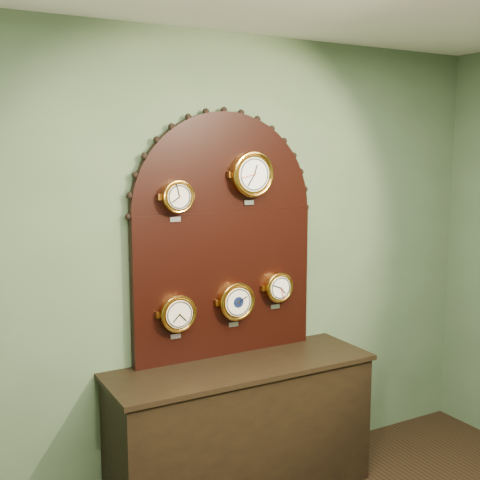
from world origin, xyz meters
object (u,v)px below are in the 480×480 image
shop_counter (242,432)px  hygrometer (177,313)px  display_board (224,228)px  tide_clock (278,287)px  arabic_clock (252,174)px  barometer (236,301)px  roman_clock (177,197)px

shop_counter → hygrometer: (-0.35, 0.15, 0.75)m
display_board → tide_clock: size_ratio=6.18×
arabic_clock → display_board: bearing=156.3°
arabic_clock → barometer: bearing=179.6°
shop_counter → display_board: display_board is taller
shop_counter → roman_clock: bearing=155.4°
roman_clock → hygrometer: 0.68m
shop_counter → tide_clock: 0.92m
roman_clock → arabic_clock: arabic_clock is taller
display_board → tide_clock: display_board is taller
display_board → barometer: bearing=-56.2°
barometer → shop_counter: bearing=-106.4°
shop_counter → arabic_clock: arabic_clock is taller
arabic_clock → tide_clock: (0.20, 0.00, -0.72)m
display_board → arabic_clock: bearing=-23.7°
display_board → roman_clock: display_board is taller
barometer → tide_clock: (0.31, 0.00, 0.06)m
hygrometer → roman_clock: bearing=4.8°
hygrometer → tide_clock: (0.70, 0.00, 0.08)m
roman_clock → tide_clock: 0.92m
hygrometer → barometer: 0.39m
barometer → roman_clock: bearing=179.8°
roman_clock → hygrometer: (-0.01, -0.00, -0.68)m
roman_clock → tide_clock: size_ratio=0.99×
display_board → arabic_clock: (0.15, -0.07, 0.33)m
tide_clock → arabic_clock: bearing=-179.4°
barometer → tide_clock: tide_clock is taller
display_board → shop_counter: bearing=-90.0°
roman_clock → tide_clock: (0.69, -0.00, -0.60)m
shop_counter → tide_clock: (0.35, 0.15, 0.83)m
display_board → tide_clock: bearing=-10.6°
shop_counter → arabic_clock: size_ratio=4.86×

